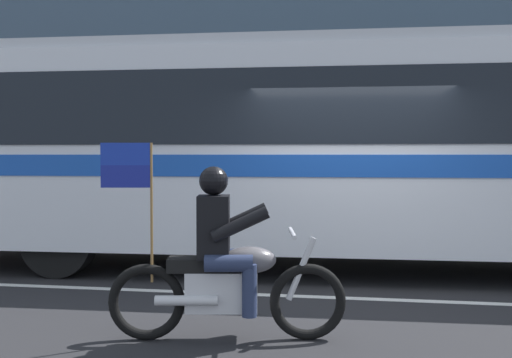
{
  "coord_description": "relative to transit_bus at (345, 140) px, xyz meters",
  "views": [
    {
      "loc": [
        0.19,
        -7.97,
        1.67
      ],
      "look_at": [
        -1.11,
        -0.54,
        1.38
      ],
      "focal_mm": 44.47,
      "sensor_mm": 36.0,
      "label": 1
    }
  ],
  "objects": [
    {
      "name": "ground_plane",
      "position": [
        0.12,
        -1.19,
        -1.88
      ],
      "size": [
        60.0,
        60.0,
        0.0
      ],
      "primitive_type": "plane",
      "color": "black"
    },
    {
      "name": "motorcycle_with_rider",
      "position": [
        -0.94,
        -3.65,
        -1.22
      ],
      "size": [
        2.17,
        0.74,
        1.78
      ],
      "color": "black",
      "rests_on": "ground_plane"
    },
    {
      "name": "transit_bus",
      "position": [
        0.0,
        0.0,
        0.0
      ],
      "size": [
        12.41,
        3.02,
        3.22
      ],
      "color": "silver",
      "rests_on": "ground_plane"
    },
    {
      "name": "fire_hydrant",
      "position": [
        -4.17,
        2.68,
        -1.37
      ],
      "size": [
        0.22,
        0.3,
        0.75
      ],
      "color": "gold",
      "rests_on": "sidewalk_curb"
    },
    {
      "name": "sidewalk_curb",
      "position": [
        0.12,
        3.91,
        -1.81
      ],
      "size": [
        28.0,
        3.8,
        0.15
      ],
      "primitive_type": "cube",
      "color": "#A39E93",
      "rests_on": "ground_plane"
    },
    {
      "name": "lane_center_stripe",
      "position": [
        0.12,
        -1.79,
        -1.88
      ],
      "size": [
        26.6,
        0.14,
        0.01
      ],
      "primitive_type": "cube",
      "color": "silver",
      "rests_on": "ground_plane"
    }
  ]
}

